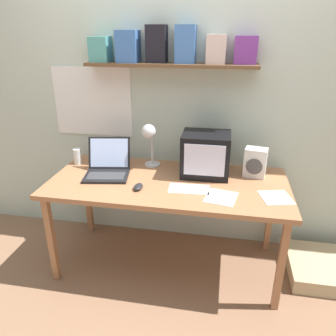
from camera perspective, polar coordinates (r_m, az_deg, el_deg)
name	(u,v)px	position (r m, az deg, el deg)	size (l,w,h in m)	color
ground_plane	(168,262)	(2.75, 0.00, -16.08)	(12.00, 12.00, 0.00)	#8D664C
back_wall	(178,88)	(2.62, 1.72, 13.68)	(5.60, 0.24, 2.60)	silver
corner_desk	(168,188)	(2.38, 0.00, -3.47)	(1.71, 0.78, 0.73)	#A96E49
crt_monitor	(206,154)	(2.42, 6.57, 2.38)	(0.35, 0.30, 0.32)	black
laptop	(108,166)	(2.50, -10.45, 0.40)	(0.37, 0.37, 0.25)	black
desk_lamp	(149,137)	(2.50, -3.27, 5.43)	(0.12, 0.18, 0.35)	silver
juice_glass	(78,157)	(2.74, -15.48, 1.84)	(0.06, 0.06, 0.13)	white
space_heater	(255,163)	(2.48, 14.95, 0.93)	(0.17, 0.14, 0.21)	white
computer_mouse	(138,187)	(2.24, -5.20, -3.27)	(0.06, 0.11, 0.03)	#232326
open_notebook	(221,197)	(2.16, 9.23, -5.06)	(0.23, 0.24, 0.00)	white
printed_handout	(189,189)	(2.24, 3.66, -3.66)	(0.28, 0.16, 0.00)	white
loose_paper_near_monitor	(276,198)	(2.24, 18.29, -4.90)	(0.23, 0.24, 0.00)	white
floor_cushion	(323,268)	(2.86, 25.36, -15.49)	(0.51, 0.51, 0.12)	tan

